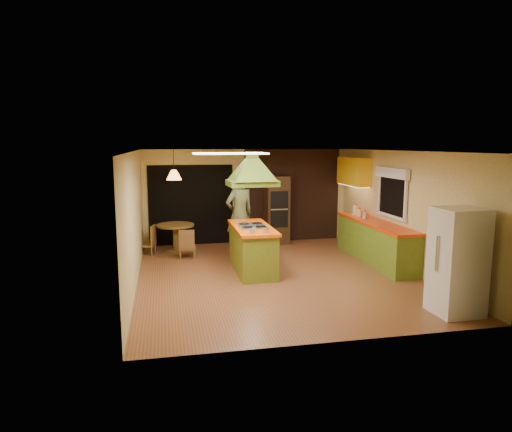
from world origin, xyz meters
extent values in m
plane|color=brown|center=(0.00, 0.00, 0.00)|extent=(6.50, 6.50, 0.00)
plane|color=beige|center=(0.00, 3.25, 1.25)|extent=(5.50, 0.00, 5.50)
plane|color=beige|center=(0.00, -3.25, 1.25)|extent=(5.50, 0.00, 5.50)
plane|color=beige|center=(-2.75, 0.00, 1.25)|extent=(0.00, 6.50, 6.50)
plane|color=beige|center=(2.75, 0.00, 1.25)|extent=(0.00, 6.50, 6.50)
plane|color=silver|center=(0.00, 0.00, 2.50)|extent=(6.50, 6.50, 0.00)
cube|color=#381E14|center=(1.25, 3.23, 1.25)|extent=(2.64, 0.03, 2.50)
cube|color=black|center=(-1.50, 3.23, 1.05)|extent=(2.20, 0.03, 2.10)
cube|color=olive|center=(2.45, 0.60, 0.43)|extent=(0.58, 3.00, 0.86)
cube|color=#E53807|center=(2.45, 0.60, 0.89)|extent=(0.62, 3.05, 0.06)
cube|color=yellow|center=(2.57, 2.20, 1.95)|extent=(0.34, 1.40, 0.70)
cube|color=black|center=(2.72, 0.40, 1.55)|extent=(0.03, 1.16, 0.96)
cube|color=white|center=(2.67, 0.40, 2.02)|extent=(0.10, 1.35, 0.22)
cube|color=white|center=(-1.10, -1.20, 2.48)|extent=(1.20, 0.60, 0.03)
cube|color=olive|center=(-0.42, 0.39, 0.45)|extent=(0.71, 1.83, 0.89)
cube|color=#F85808|center=(-0.42, 0.39, 0.92)|extent=(0.77, 1.91, 0.06)
cube|color=silver|center=(-0.42, 0.39, 0.96)|extent=(0.56, 0.80, 0.02)
cube|color=#4F6719|center=(-0.42, 0.39, 1.85)|extent=(1.02, 0.75, 0.12)
pyramid|color=#4F6719|center=(-0.42, 0.39, 2.35)|extent=(1.02, 0.75, 0.45)
cube|color=#4F6719|center=(-0.42, 0.39, 2.43)|extent=(0.22, 0.22, 0.14)
imported|color=#4A502A|center=(-0.47, 1.70, 1.00)|extent=(0.85, 0.72, 1.99)
cube|color=white|center=(2.25, -2.61, 0.84)|extent=(0.70, 0.66, 1.68)
cube|color=#3F2814|center=(0.74, 2.95, 0.90)|extent=(0.61, 0.59, 1.81)
cube|color=black|center=(0.74, 2.65, 1.20)|extent=(0.47, 0.03, 0.45)
cube|color=black|center=(0.74, 2.65, 0.70)|extent=(0.47, 0.03, 0.45)
cylinder|color=brown|center=(-1.94, 2.47, 0.67)|extent=(0.91, 0.91, 0.05)
cylinder|color=brown|center=(-1.94, 2.47, 0.35)|extent=(0.14, 0.14, 0.64)
cylinder|color=brown|center=(-1.94, 2.47, 0.03)|extent=(0.51, 0.51, 0.05)
cone|color=#FF9E3F|center=(-1.94, 2.47, 1.90)|extent=(0.45, 0.45, 0.24)
cylinder|color=#FCEDCB|center=(2.40, 1.58, 1.04)|extent=(0.20, 0.20, 0.24)
cylinder|color=#FAEFC9|center=(2.40, 1.38, 1.01)|extent=(0.14, 0.14, 0.17)
cylinder|color=beige|center=(2.40, 1.07, 0.99)|extent=(0.13, 0.13, 0.15)
camera|label=1|loc=(-2.19, -8.73, 2.65)|focal=32.00mm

